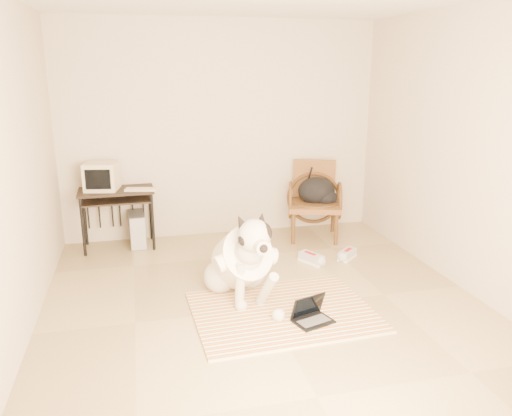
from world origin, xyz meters
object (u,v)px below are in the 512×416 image
object	(u,v)px
laptop	(311,315)
pc_tower	(137,229)
crt_monitor	(102,176)
backpack	(318,192)
dog	(242,261)
rattan_chair	(314,200)
computer_desk	(117,198)

from	to	relation	value
laptop	pc_tower	world-z (taller)	pc_tower
crt_monitor	backpack	bearing A→B (deg)	-5.70
dog	rattan_chair	xyz separation A→B (m)	(1.28, 1.54, 0.11)
laptop	computer_desk	xyz separation A→B (m)	(-1.63, 2.32, 0.55)
rattan_chair	backpack	xyz separation A→B (m)	(0.02, -0.07, 0.12)
laptop	pc_tower	size ratio (longest dim) A/B	0.84
laptop	crt_monitor	bearing A→B (deg)	127.10
laptop	pc_tower	distance (m)	2.75
pc_tower	dog	bearing A→B (deg)	-61.34
dog	laptop	distance (m)	0.84
crt_monitor	pc_tower	xyz separation A→B (m)	(0.36, -0.00, -0.68)
laptop	pc_tower	xyz separation A→B (m)	(-1.42, 2.35, 0.13)
pc_tower	rattan_chair	bearing A→B (deg)	-4.81
crt_monitor	laptop	bearing A→B (deg)	-52.90
dog	pc_tower	world-z (taller)	dog
laptop	rattan_chair	xyz separation A→B (m)	(0.81, 2.17, 0.41)
crt_monitor	pc_tower	world-z (taller)	crt_monitor
dog	pc_tower	distance (m)	1.98
rattan_chair	laptop	bearing A→B (deg)	-110.44
crt_monitor	backpack	size ratio (longest dim) A/B	0.88
pc_tower	backpack	bearing A→B (deg)	-6.56
crt_monitor	backpack	xyz separation A→B (m)	(2.61, -0.26, -0.28)
dog	computer_desk	bearing A→B (deg)	124.33
computer_desk	laptop	bearing A→B (deg)	-54.90
dog	crt_monitor	bearing A→B (deg)	127.08
pc_tower	backpack	size ratio (longest dim) A/B	0.93
dog	pc_tower	bearing A→B (deg)	118.66
rattan_chair	pc_tower	bearing A→B (deg)	175.19
laptop	rattan_chair	bearing A→B (deg)	69.56
pc_tower	backpack	world-z (taller)	backpack
computer_desk	pc_tower	xyz separation A→B (m)	(0.21, 0.03, -0.42)
dog	rattan_chair	world-z (taller)	rattan_chair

